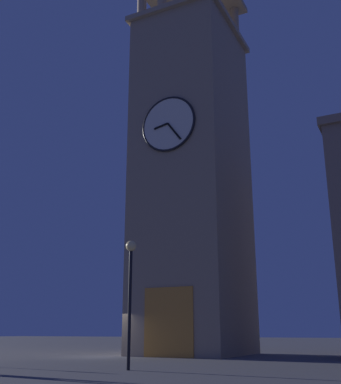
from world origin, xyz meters
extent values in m
plane|color=#4C4C51|center=(0.00, 0.00, 0.00)|extent=(200.00, 200.00, 0.00)
cube|color=gray|center=(-3.80, -5.01, 11.79)|extent=(6.42, 7.59, 23.58)
cube|color=gray|center=(-3.80, -5.01, 23.78)|extent=(7.02, 8.19, 0.40)
cylinder|color=gray|center=(-1.19, -1.82, 25.73)|extent=(0.70, 0.70, 3.49)
cylinder|color=gray|center=(-6.41, -8.21, 25.73)|extent=(0.70, 0.70, 3.49)
cylinder|color=gray|center=(-4.67, -8.21, 25.73)|extent=(0.70, 0.70, 3.49)
cylinder|color=gray|center=(-2.93, -8.21, 25.73)|extent=(0.70, 0.70, 3.49)
cylinder|color=gray|center=(-1.19, -8.21, 25.73)|extent=(0.70, 0.70, 3.49)
cylinder|color=silver|center=(-3.80, -1.16, 14.63)|extent=(3.74, 0.12, 3.74)
torus|color=black|center=(-3.80, -1.14, 14.63)|extent=(3.90, 0.16, 3.90)
cube|color=black|center=(-3.30, -1.06, 14.53)|extent=(1.03, 0.06, 0.32)
cube|color=black|center=(-4.27, -1.06, 13.98)|extent=(1.03, 0.06, 1.36)
cube|color=orange|center=(-3.80, -1.27, 2.00)|extent=(3.20, 0.24, 4.00)
cylinder|color=black|center=(-6.59, 7.77, 2.32)|extent=(0.14, 0.14, 4.64)
sphere|color=#F9DB8C|center=(-6.59, 7.77, 4.86)|extent=(0.44, 0.44, 0.44)
camera|label=1|loc=(-16.83, 24.55, 1.44)|focal=44.42mm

